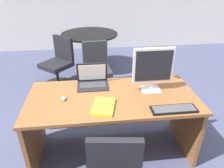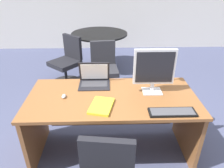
# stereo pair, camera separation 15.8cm
# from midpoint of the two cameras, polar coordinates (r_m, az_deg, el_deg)

# --- Properties ---
(ground) EXTENTS (12.00, 12.00, 0.00)m
(ground) POSITION_cam_midpoint_polar(r_m,az_deg,el_deg) (3.81, 0.54, -1.26)
(ground) COLOR #474C6B
(desk) EXTENTS (1.74, 0.81, 0.76)m
(desk) POSITION_cam_midpoint_polar(r_m,az_deg,el_deg) (2.31, 1.97, -7.46)
(desk) COLOR brown
(desk) RESTS_ON ground
(monitor) EXTENTS (0.42, 0.16, 0.47)m
(monitor) POSITION_cam_midpoint_polar(r_m,az_deg,el_deg) (2.15, 13.59, 4.07)
(monitor) COLOR silver
(monitor) RESTS_ON desk
(laptop) EXTENTS (0.34, 0.26, 0.25)m
(laptop) POSITION_cam_midpoint_polar(r_m,az_deg,el_deg) (2.35, -2.94, 1.82)
(laptop) COLOR black
(laptop) RESTS_ON desk
(keyboard) EXTENTS (0.42, 0.14, 0.02)m
(keyboard) POSITION_cam_midpoint_polar(r_m,az_deg,el_deg) (1.99, 18.40, -7.40)
(keyboard) COLOR black
(keyboard) RESTS_ON desk
(mouse) EXTENTS (0.04, 0.07, 0.03)m
(mouse) POSITION_cam_midpoint_polar(r_m,az_deg,el_deg) (2.14, -11.01, -3.35)
(mouse) COLOR #B7BABF
(mouse) RESTS_ON desk
(desk_lamp) EXTENTS (0.12, 0.15, 0.35)m
(desk_lamp) POSITION_cam_midpoint_polar(r_m,az_deg,el_deg) (2.41, 17.45, 5.79)
(desk_lamp) COLOR #2D2D33
(desk_lamp) RESTS_ON desk
(book) EXTENTS (0.26, 0.32, 0.02)m
(book) POSITION_cam_midpoint_polar(r_m,az_deg,el_deg) (1.97, -0.59, -6.09)
(book) COLOR yellow
(book) RESTS_ON desk
(meeting_table) EXTENTS (1.15, 1.15, 0.79)m
(meeting_table) POSITION_cam_midpoint_polar(r_m,az_deg,el_deg) (4.43, -2.38, 11.39)
(meeting_table) COLOR black
(meeting_table) RESTS_ON ground
(meeting_chair_near) EXTENTS (0.65, 0.66, 0.89)m
(meeting_chair_near) POSITION_cam_midpoint_polar(r_m,az_deg,el_deg) (3.93, -10.99, 5.07)
(meeting_chair_near) COLOR black
(meeting_chair_near) RESTS_ON ground
(meeting_chair_far) EXTENTS (0.56, 0.56, 0.84)m
(meeting_chair_far) POSITION_cam_midpoint_polar(r_m,az_deg,el_deg) (3.70, -0.97, 3.46)
(meeting_chair_far) COLOR black
(meeting_chair_far) RESTS_ON ground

